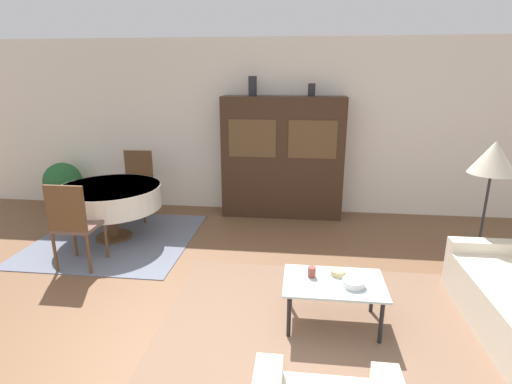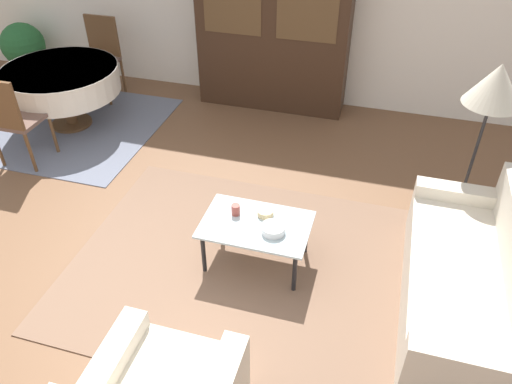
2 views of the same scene
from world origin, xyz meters
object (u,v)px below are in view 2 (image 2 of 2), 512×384
dining_chair_far (101,53)px  dining_chair_near (12,116)px  potted_plant (24,47)px  dining_table (61,80)px  couch (473,283)px  display_cabinet (273,35)px  bowl (273,229)px  floor_lamp (495,89)px  coffee_table (256,228)px  cup (236,210)px  bowl_small (265,213)px

dining_chair_far → dining_chair_near: bearing=90.0°
potted_plant → dining_chair_near: bearing=-55.5°
dining_table → dining_chair_near: (-0.00, -0.89, -0.01)m
couch → potted_plant: couch is taller
couch → display_cabinet: (-2.30, 2.93, 0.63)m
bowl → dining_chair_far: bearing=139.2°
display_cabinet → floor_lamp: size_ratio=1.23×
coffee_table → cup: 0.23m
floor_lamp → bowl_small: bearing=-147.2°
cup → potted_plant: bearing=146.6°
floor_lamp → display_cabinet: bearing=143.5°
coffee_table → cup: cup is taller
cup → potted_plant: potted_plant is taller
floor_lamp → couch: bearing=-89.5°
coffee_table → floor_lamp: floor_lamp is taller
coffee_table → dining_chair_far: 3.82m
dining_table → dining_chair_far: 0.89m
dining_chair_far → floor_lamp: (4.52, -1.36, 0.71)m
dining_chair_far → couch: bearing=150.2°
couch → dining_table: (-4.53, 1.70, 0.30)m
display_cabinet → potted_plant: size_ratio=2.35×
bowl → cup: bearing=160.1°
bowl_small → potted_plant: potted_plant is taller
dining_chair_far → bowl_small: bearing=140.1°
display_cabinet → bowl_small: display_cabinet is taller
coffee_table → bowl: bearing=-20.0°
coffee_table → dining_chair_near: 2.95m
dining_chair_near → potted_plant: 2.38m
coffee_table → display_cabinet: bearing=102.0°
bowl → bowl_small: bowl is taller
display_cabinet → bowl: 3.07m
potted_plant → coffee_table: bearing=-32.9°
bowl_small → coffee_table: bearing=-109.1°
couch → dining_table: size_ratio=1.38×
bowl_small → dining_chair_far: bearing=140.1°
couch → bowl: couch is taller
dining_chair_far → cup: size_ratio=10.78×
coffee_table → bowl_small: 0.15m
display_cabinet → dining_table: size_ratio=1.39×
dining_table → couch: bearing=-20.6°
bowl_small → floor_lamp: bearing=32.8°
dining_table → floor_lamp: (4.52, -0.46, 0.70)m
display_cabinet → dining_chair_near: bearing=-136.4°
cup → bowl_small: bearing=13.7°
coffee_table → dining_table: bearing=150.0°
couch → cup: 1.90m
dining_table → dining_chair_near: dining_chair_near is taller
floor_lamp → potted_plant: floor_lamp is taller
coffee_table → bowl_small: bowl_small is taller
coffee_table → display_cabinet: display_cabinet is taller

